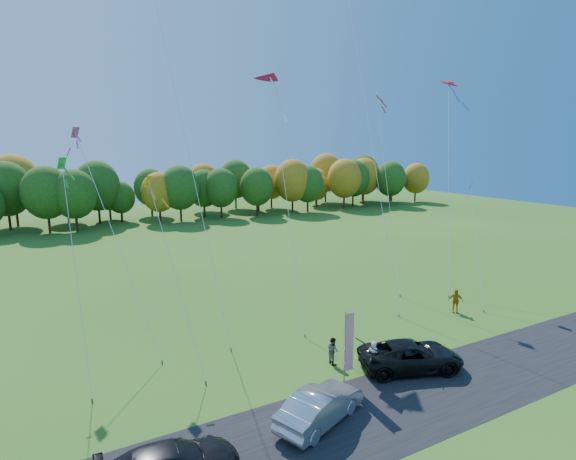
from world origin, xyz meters
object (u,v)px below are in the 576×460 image
black_suv (411,356)px  feather_flag (348,341)px  silver_sedan (320,406)px  person_east (455,301)px

black_suv → feather_flag: size_ratio=1.38×
silver_sedan → feather_flag: (2.83, 1.85, 1.76)m
black_suv → feather_flag: 4.60m
silver_sedan → person_east: bearing=-89.8°
black_suv → silver_sedan: (-7.08, -1.74, -0.01)m
black_suv → person_east: size_ratio=3.17×
black_suv → person_east: bearing=-41.9°
feather_flag → silver_sedan: bearing=-146.8°
person_east → feather_flag: bearing=-116.5°
person_east → feather_flag: feather_flag is taller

